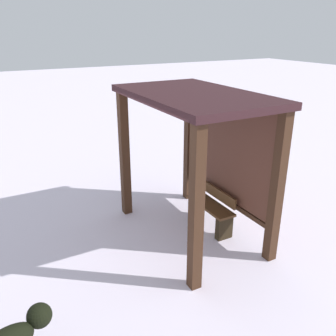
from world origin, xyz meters
The scene contains 3 objects.
ground_plane centered at (0.00, 0.00, 0.00)m, with size 60.00×60.00×0.00m, color white.
bus_shelter centered at (0.00, 0.22, 1.92)m, with size 2.85×1.73×2.58m.
bench_left_inside centered at (0.00, 0.45, 0.35)m, with size 1.10×0.36×0.76m.
Camera 1 is at (4.84, -3.08, 3.54)m, focal length 38.13 mm.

